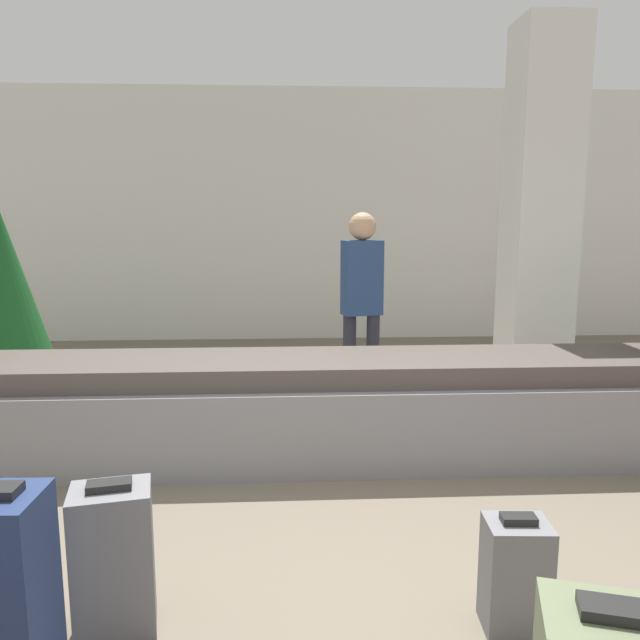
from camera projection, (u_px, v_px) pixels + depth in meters
ground_plane at (345, 627)px, 2.46m from camera, size 18.00×18.00×0.00m
back_wall at (303, 216)px, 8.03m from camera, size 18.00×0.06×3.20m
carousel at (320, 409)px, 4.18m from camera, size 8.75×0.86×0.68m
pillar at (539, 216)px, 5.35m from camera, size 0.53×0.53×3.20m
suitcase_1 at (114, 559)px, 2.41m from camera, size 0.34×0.29×0.61m
suitcase_6 at (7, 607)px, 1.97m from camera, size 0.26×0.27×0.79m
suitcase_8 at (515, 575)px, 2.42m from camera, size 0.25×0.22×0.47m
traveler_0 at (362, 292)px, 5.22m from camera, size 0.35×0.25×1.63m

